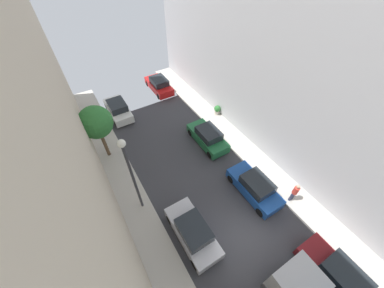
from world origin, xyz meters
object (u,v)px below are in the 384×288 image
pedestrian (295,192)px  potted_plant_2 (217,109)px  parked_car_left_2 (193,232)px  parked_car_right_2 (255,187)px  parked_car_right_4 (159,85)px  parked_car_right_1 (339,277)px  potted_plant_0 (85,113)px  parked_car_left_3 (118,109)px  street_tree_0 (96,123)px  parked_car_right_3 (208,137)px  lamp_post (130,169)px

pedestrian → potted_plant_2: pedestrian is taller
parked_car_left_2 → parked_car_right_2: (5.40, 0.42, 0.00)m
parked_car_right_4 → pedestrian: size_ratio=2.44×
parked_car_right_1 → pedestrian: 5.00m
pedestrian → potted_plant_0: 19.80m
parked_car_left_3 → potted_plant_0: (-2.94, 1.38, -0.16)m
parked_car_right_4 → street_tree_0: size_ratio=0.88×
parked_car_left_3 → parked_car_left_2: bearing=-90.0°
parked_car_right_3 → pedestrian: size_ratio=2.44×
parked_car_left_3 → parked_car_right_4: 5.74m
parked_car_right_1 → potted_plant_0: size_ratio=5.49×
parked_car_right_3 → street_tree_0: street_tree_0 is taller
potted_plant_2 → lamp_post: size_ratio=0.15×
street_tree_0 → lamp_post: lamp_post is taller
parked_car_left_3 → street_tree_0: bearing=-117.3°
parked_car_left_2 → parked_car_left_3: (0.00, 14.18, 0.00)m
parked_car_right_4 → pedestrian: (1.81, -17.56, 0.35)m
street_tree_0 → potted_plant_0: (-0.46, 6.20, -3.11)m
parked_car_left_2 → parked_car_right_3: bearing=49.5°
pedestrian → lamp_post: bearing=151.3°
parked_car_left_3 → potted_plant_0: bearing=154.9°
parked_car_right_1 → parked_car_right_4: bearing=90.0°
parked_car_right_4 → potted_plant_2: parked_car_right_4 is taller
street_tree_0 → potted_plant_2: (10.89, -0.31, -2.99)m
parked_car_right_2 → parked_car_right_3: size_ratio=1.00×
parked_car_right_1 → parked_car_left_3: bearing=104.9°
parked_car_left_2 → potted_plant_2: size_ratio=4.39×
potted_plant_2 → parked_car_right_2: bearing=-109.2°
parked_car_right_1 → potted_plant_2: (3.01, 15.13, -0.04)m
parked_car_right_2 → lamp_post: lamp_post is taller
pedestrian → street_tree_0: bearing=131.9°
parked_car_left_3 → pedestrian: bearing=-65.2°
pedestrian → parked_car_left_3: bearing=114.8°
parked_car_left_2 → potted_plant_0: 15.84m
parked_car_right_2 → street_tree_0: (-7.88, 8.94, 2.95)m
parked_car_right_2 → street_tree_0: size_ratio=0.88×
parked_car_left_3 → potted_plant_2: size_ratio=4.39×
parked_car_right_2 → street_tree_0: street_tree_0 is taller
parked_car_right_3 → potted_plant_0: parked_car_right_3 is taller
parked_car_left_3 → street_tree_0: street_tree_0 is taller
parked_car_left_3 → potted_plant_0: 3.25m
parked_car_right_1 → street_tree_0: bearing=117.0°
lamp_post → parked_car_left_2: bearing=-61.9°
parked_car_right_3 → lamp_post: bearing=-159.3°
street_tree_0 → parked_car_right_1: bearing=-63.0°
parked_car_right_3 → pedestrian: pedestrian is taller
parked_car_left_3 → parked_car_right_3: size_ratio=1.00×
parked_car_right_2 → parked_car_right_4: same height
parked_car_right_4 → lamp_post: (-7.30, -12.56, 3.57)m
potted_plant_0 → parked_car_left_2: bearing=-79.3°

